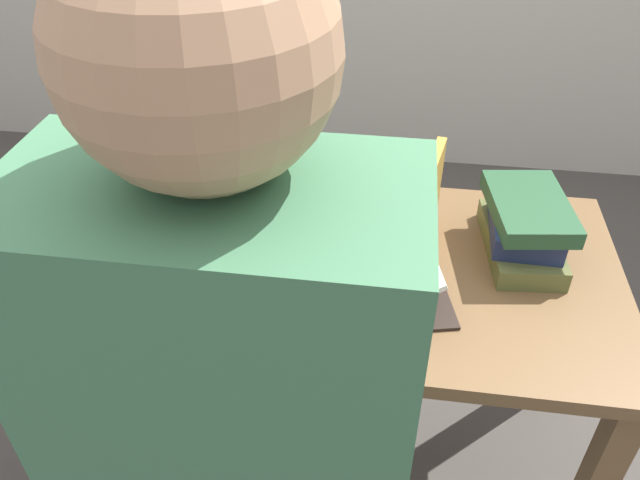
# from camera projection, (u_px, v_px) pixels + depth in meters

# --- Properties ---
(ground_plane) EXTENTS (12.00, 12.00, 0.00)m
(ground_plane) POSITION_uv_depth(u_px,v_px,m) (320.00, 448.00, 1.91)
(ground_plane) COLOR #47423D
(reading_desk) EXTENTS (1.38, 0.69, 0.75)m
(reading_desk) POSITION_uv_depth(u_px,v_px,m) (320.00, 292.00, 1.52)
(reading_desk) COLOR brown
(reading_desk) RESTS_ON ground_plane
(open_book) EXTENTS (0.62, 0.46, 0.12)m
(open_book) POSITION_uv_depth(u_px,v_px,m) (318.00, 271.00, 1.36)
(open_book) COLOR black
(open_book) RESTS_ON reading_desk
(book_stack_tall) EXTENTS (0.20, 0.30, 0.15)m
(book_stack_tall) POSITION_uv_depth(u_px,v_px,m) (524.00, 227.00, 1.43)
(book_stack_tall) COLOR brown
(book_stack_tall) RESTS_ON reading_desk
(book_standing_upright) EXTENTS (0.05, 0.15, 0.24)m
(book_standing_upright) POSITION_uv_depth(u_px,v_px,m) (431.00, 199.00, 1.43)
(book_standing_upright) COLOR #BC8933
(book_standing_upright) RESTS_ON reading_desk
(reading_lamp) EXTENTS (0.12, 0.12, 0.47)m
(reading_lamp) POSITION_uv_depth(u_px,v_px,m) (134.00, 81.00, 1.37)
(reading_lamp) COLOR #ADADB2
(reading_lamp) RESTS_ON reading_desk
(coffee_mug) EXTENTS (0.08, 0.09, 0.09)m
(coffee_mug) POSITION_uv_depth(u_px,v_px,m) (211.00, 225.00, 1.48)
(coffee_mug) COLOR #B74238
(coffee_mug) RESTS_ON reading_desk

